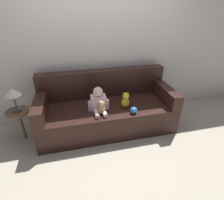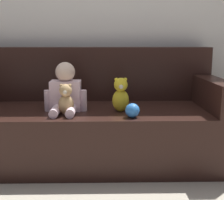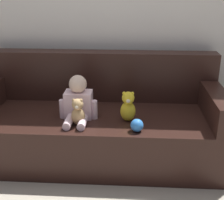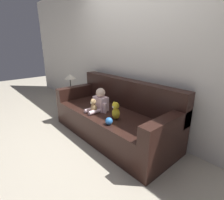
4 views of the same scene
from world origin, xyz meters
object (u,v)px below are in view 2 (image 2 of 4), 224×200
at_px(person_baby, 65,92).
at_px(teddy_bear_brown, 66,100).
at_px(couch, 87,120).
at_px(plush_toy_side, 121,95).
at_px(toy_ball, 132,110).

height_order(person_baby, teddy_bear_brown, person_baby).
bearing_deg(person_baby, teddy_bear_brown, -81.65).
bearing_deg(couch, plush_toy_side, -38.28).
xyz_separation_m(person_baby, teddy_bear_brown, (0.02, -0.13, -0.03)).
xyz_separation_m(teddy_bear_brown, plush_toy_side, (0.39, 0.10, 0.01)).
relative_size(couch, toy_ball, 21.48).
height_order(couch, person_baby, couch).
distance_m(couch, toy_ball, 0.54).
xyz_separation_m(person_baby, plush_toy_side, (0.41, -0.03, -0.02)).
distance_m(couch, teddy_bear_brown, 0.40).
bearing_deg(plush_toy_side, couch, 141.72).
bearing_deg(person_baby, toy_ball, -24.19).
bearing_deg(person_baby, plush_toy_side, -4.38).
bearing_deg(plush_toy_side, person_baby, 175.62).
relative_size(teddy_bear_brown, toy_ball, 2.26).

